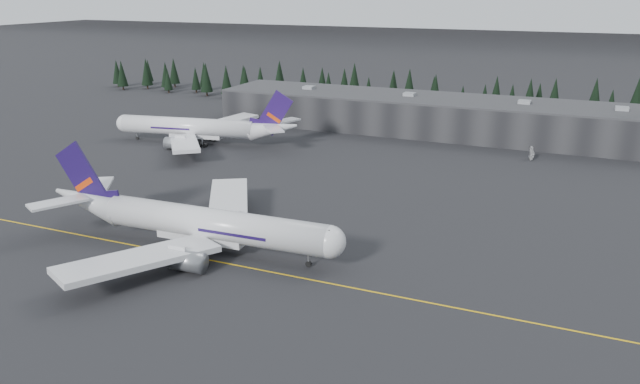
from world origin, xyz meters
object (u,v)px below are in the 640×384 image
at_px(terminal, 436,115).
at_px(jet_main, 190,221).
at_px(jet_parked, 203,128).
at_px(gse_vehicle_b, 531,158).
at_px(gse_vehicle_a, 266,132).

height_order(terminal, jet_main, jet_main).
relative_size(jet_main, jet_parked, 1.04).
xyz_separation_m(terminal, gse_vehicle_b, (36.03, -26.07, -5.56)).
relative_size(jet_parked, gse_vehicle_b, 14.80).
bearing_deg(jet_parked, jet_main, 111.84).
height_order(jet_main, jet_parked, jet_main).
bearing_deg(terminal, jet_parked, -144.49).
xyz_separation_m(jet_main, gse_vehicle_b, (56.65, 96.91, -4.82)).
bearing_deg(gse_vehicle_a, terminal, 35.35).
xyz_separation_m(jet_main, jet_parked, (-46.43, 75.14, -0.19)).
height_order(terminal, gse_vehicle_a, terminal).
height_order(terminal, jet_parked, jet_parked).
xyz_separation_m(gse_vehicle_a, gse_vehicle_b, (90.57, 1.33, -0.05)).
bearing_deg(jet_main, gse_vehicle_b, 57.72).
xyz_separation_m(terminal, jet_parked, (-67.05, -47.84, -0.93)).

